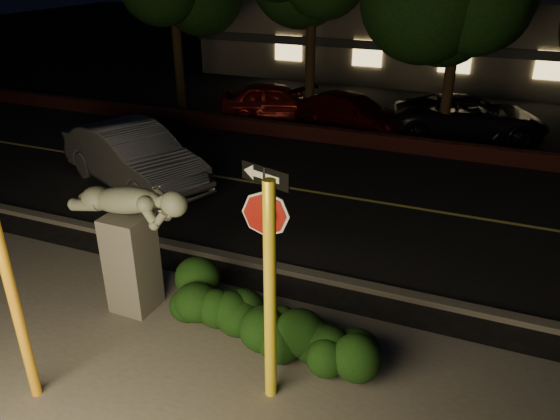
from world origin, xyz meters
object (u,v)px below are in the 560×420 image
(yellow_pole_right, at_px, (270,298))
(signpost, at_px, (265,215))
(yellow_pole_left, at_px, (17,312))
(silver_sedan, at_px, (134,156))
(sculpture, at_px, (130,234))
(parked_car_darkred, at_px, (352,112))
(parked_car_dark, at_px, (470,117))
(parked_car_red, at_px, (275,101))

(yellow_pole_right, distance_m, signpost, 1.92)
(yellow_pole_right, bearing_deg, yellow_pole_left, -157.57)
(signpost, distance_m, silver_sedan, 7.38)
(sculpture, bearing_deg, parked_car_darkred, 88.08)
(sculpture, relative_size, parked_car_darkred, 0.55)
(silver_sedan, relative_size, parked_car_dark, 0.98)
(parked_car_darkred, bearing_deg, yellow_pole_left, -168.95)
(signpost, distance_m, parked_car_red, 12.88)
(silver_sedan, xyz_separation_m, parked_car_red, (1.09, 7.59, -0.13))
(silver_sedan, height_order, parked_car_dark, silver_sedan)
(parked_car_darkred, bearing_deg, silver_sedan, 164.29)
(yellow_pole_left, xyz_separation_m, silver_sedan, (-3.46, 7.33, -0.65))
(yellow_pole_left, relative_size, parked_car_red, 0.71)
(parked_car_red, bearing_deg, silver_sedan, 155.08)
(parked_car_darkred, xyz_separation_m, parked_car_dark, (4.06, 0.72, 0.07))
(parked_car_red, bearing_deg, signpost, -174.83)
(yellow_pole_right, relative_size, sculpture, 1.38)
(parked_car_red, distance_m, parked_car_darkred, 3.12)
(yellow_pole_right, relative_size, parked_car_red, 0.83)
(silver_sedan, bearing_deg, yellow_pole_right, -108.21)
(signpost, height_order, parked_car_darkred, signpost)
(silver_sedan, relative_size, parked_car_red, 1.22)
(signpost, xyz_separation_m, parked_car_darkred, (-1.68, 11.66, -1.41))
(sculpture, height_order, parked_car_dark, sculpture)
(sculpture, distance_m, silver_sedan, 6.10)
(yellow_pole_right, relative_size, parked_car_darkred, 0.76)
(yellow_pole_left, relative_size, parked_car_darkred, 0.66)
(silver_sedan, height_order, parked_car_red, silver_sedan)
(signpost, bearing_deg, sculpture, -147.50)
(yellow_pole_right, xyz_separation_m, sculpture, (-3.13, 1.10, -0.18))
(yellow_pole_left, xyz_separation_m, parked_car_darkred, (0.74, 14.70, -0.84))
(yellow_pole_right, bearing_deg, silver_sedan, 138.12)
(yellow_pole_left, relative_size, signpost, 1.03)
(silver_sedan, height_order, parked_car_darkred, silver_sedan)
(yellow_pole_right, xyz_separation_m, parked_car_dark, (1.57, 14.09, -1.01))
(yellow_pole_right, height_order, parked_car_darkred, yellow_pole_right)
(signpost, height_order, parked_car_red, signpost)
(parked_car_dark, bearing_deg, parked_car_darkred, 87.97)
(parked_car_dark, bearing_deg, signpost, 156.98)
(yellow_pole_left, bearing_deg, signpost, 51.50)
(sculpture, xyz_separation_m, parked_car_dark, (4.69, 12.99, -0.83))
(parked_car_red, bearing_deg, parked_car_dark, -102.72)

